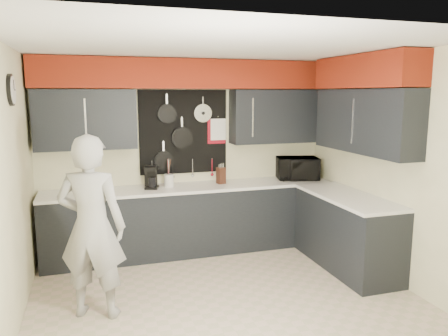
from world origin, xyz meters
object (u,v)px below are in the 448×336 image
object	(u,v)px
person	(92,227)
utensil_crock	(169,181)
microwave	(297,168)
coffee_maker	(151,177)
knife_block	(221,176)

from	to	relation	value
person	utensil_crock	bearing A→B (deg)	-103.89
microwave	person	size ratio (longest dim) A/B	0.32
utensil_crock	person	world-z (taller)	person
utensil_crock	coffee_maker	size ratio (longest dim) A/B	0.57
microwave	coffee_maker	world-z (taller)	microwave
knife_block	person	xyz separation A→B (m)	(-1.73, -1.46, -0.14)
knife_block	coffee_maker	world-z (taller)	coffee_maker
utensil_crock	coffee_maker	distance (m)	0.24
person	microwave	bearing A→B (deg)	-132.91
utensil_crock	person	bearing A→B (deg)	-124.55
microwave	utensil_crock	size ratio (longest dim) A/B	3.41
knife_block	utensil_crock	bearing A→B (deg)	164.36
knife_block	person	bearing A→B (deg)	-155.41
knife_block	coffee_maker	xyz separation A→B (m)	(-0.96, -0.02, 0.04)
knife_block	coffee_maker	bearing A→B (deg)	165.32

